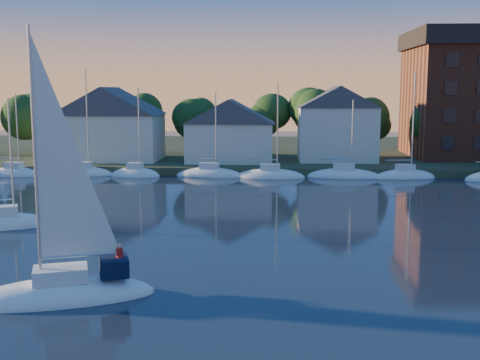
# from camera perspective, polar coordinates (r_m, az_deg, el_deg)

# --- Properties ---
(shoreline_land) EXTENTS (160.00, 50.00, 2.00)m
(shoreline_land) POSITION_cam_1_polar(r_m,az_deg,el_deg) (96.62, 3.35, 2.43)
(shoreline_land) COLOR #2E3A21
(shoreline_land) RESTS_ON ground
(wooden_dock) EXTENTS (120.00, 3.00, 1.00)m
(wooden_dock) POSITION_cam_1_polar(r_m,az_deg,el_deg) (73.79, 3.45, 0.53)
(wooden_dock) COLOR brown
(wooden_dock) RESTS_ON ground
(clubhouse_west) EXTENTS (13.65, 9.45, 9.64)m
(clubhouse_west) POSITION_cam_1_polar(r_m,az_deg,el_deg) (82.02, -12.17, 5.33)
(clubhouse_west) COLOR silver
(clubhouse_west) RESTS_ON shoreline_land
(clubhouse_centre) EXTENTS (11.55, 8.40, 8.08)m
(clubhouse_centre) POSITION_cam_1_polar(r_m,az_deg,el_deg) (78.42, -0.94, 4.79)
(clubhouse_centre) COLOR silver
(clubhouse_centre) RESTS_ON shoreline_land
(clubhouse_east) EXTENTS (10.50, 8.40, 9.80)m
(clubhouse_east) POSITION_cam_1_polar(r_m,az_deg,el_deg) (80.65, 9.17, 5.40)
(clubhouse_east) COLOR silver
(clubhouse_east) RESTS_ON shoreline_land
(tree_line) EXTENTS (93.40, 5.40, 8.90)m
(tree_line) POSITION_cam_1_polar(r_m,az_deg,el_deg) (84.17, 4.81, 6.41)
(tree_line) COLOR #39241A
(tree_line) RESTS_ON shoreline_land
(moored_fleet) EXTENTS (95.50, 2.40, 12.05)m
(moored_fleet) POSITION_cam_1_polar(r_m,az_deg,el_deg) (70.95, 6.70, 0.25)
(moored_fleet) COLOR white
(moored_fleet) RESTS_ON ground
(hero_sailboat) EXTENTS (9.66, 5.72, 14.32)m
(hero_sailboat) POSITION_cam_1_polar(r_m,az_deg,el_deg) (31.30, -16.33, -9.76)
(hero_sailboat) COLOR white
(hero_sailboat) RESTS_ON ground
(drifting_sailboat_left) EXTENTS (7.12, 4.63, 10.77)m
(drifting_sailboat_left) POSITION_cam_1_polar(r_m,az_deg,el_deg) (48.63, -21.36, -4.10)
(drifting_sailboat_left) COLOR white
(drifting_sailboat_left) RESTS_ON ground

